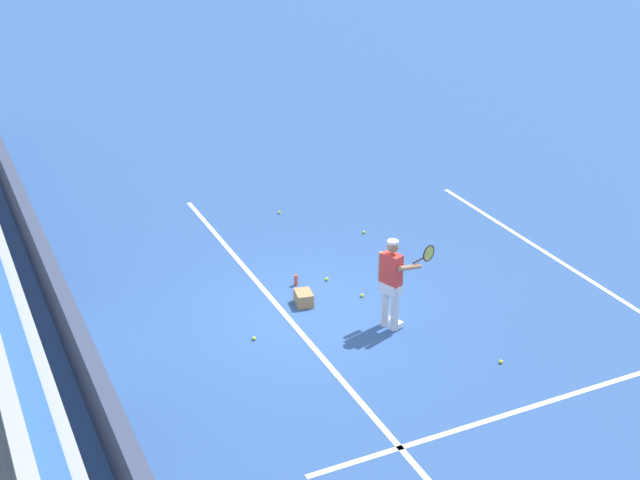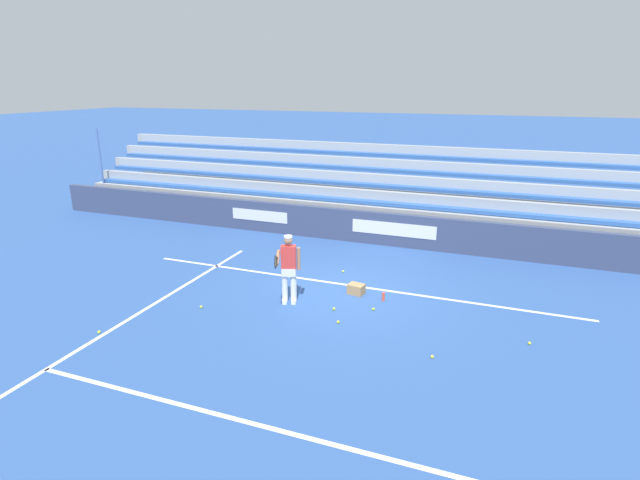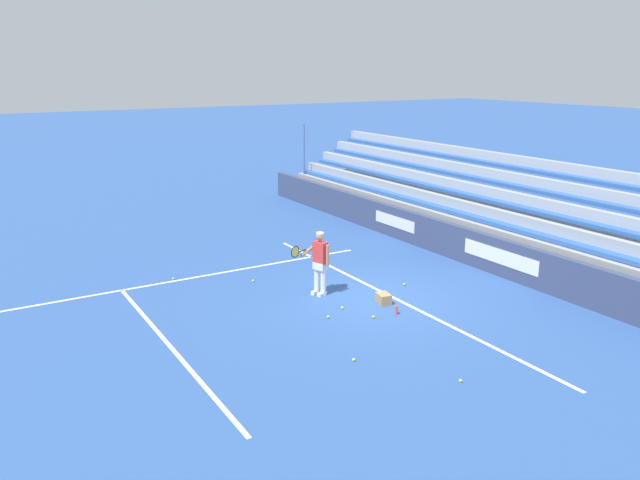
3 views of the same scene
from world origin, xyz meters
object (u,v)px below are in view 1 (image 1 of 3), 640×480
at_px(tennis_ball_by_box, 382,282).
at_px(tennis_ball_far_right, 362,295).
at_px(tennis_ball_midcourt, 364,232).
at_px(water_bottle, 296,280).
at_px(tennis_ball_far_left, 327,279).
at_px(tennis_ball_on_baseline, 501,362).
at_px(ball_box_cardboard, 304,298).
at_px(tennis_player, 392,283).
at_px(tennis_ball_near_player, 279,212).
at_px(tennis_ball_stray_back, 254,338).

relative_size(tennis_ball_by_box, tennis_ball_far_right, 1.00).
xyz_separation_m(tennis_ball_midcourt, water_bottle, (1.57, -2.33, 0.08)).
bearing_deg(tennis_ball_far_right, tennis_ball_far_left, -160.06).
bearing_deg(tennis_ball_on_baseline, ball_box_cardboard, -146.26).
bearing_deg(tennis_player, water_bottle, -157.32).
distance_m(tennis_ball_midcourt, tennis_ball_near_player, 2.21).
bearing_deg(tennis_ball_far_right, tennis_player, -2.12).
distance_m(tennis_ball_far_right, water_bottle, 1.36).
bearing_deg(tennis_player, tennis_ball_on_baseline, 30.64).
height_order(ball_box_cardboard, tennis_ball_near_player, ball_box_cardboard).
height_order(ball_box_cardboard, tennis_ball_far_left, ball_box_cardboard).
distance_m(tennis_player, tennis_ball_far_right, 1.48).
height_order(tennis_ball_near_player, water_bottle, water_bottle).
relative_size(tennis_ball_stray_back, water_bottle, 0.30).
xyz_separation_m(tennis_ball_by_box, tennis_ball_stray_back, (0.90, -3.06, 0.00)).
bearing_deg(tennis_ball_stray_back, tennis_player, 75.53).
distance_m(tennis_ball_far_right, tennis_ball_stray_back, 2.51).
bearing_deg(tennis_player, tennis_ball_by_box, 156.38).
distance_m(tennis_ball_stray_back, tennis_ball_far_left, 2.57).
xyz_separation_m(ball_box_cardboard, tennis_ball_far_right, (0.21, 1.13, -0.10)).
relative_size(ball_box_cardboard, tennis_ball_midcourt, 6.06).
bearing_deg(tennis_ball_near_player, tennis_ball_midcourt, 34.97).
height_order(tennis_player, tennis_ball_near_player, tennis_player).
xyz_separation_m(tennis_ball_near_player, tennis_ball_stray_back, (4.93, -2.55, 0.00)).
distance_m(tennis_ball_near_player, tennis_ball_on_baseline, 7.44).
distance_m(tennis_ball_by_box, tennis_ball_far_right, 0.70).
relative_size(tennis_player, tennis_ball_by_box, 25.98).
bearing_deg(tennis_ball_near_player, ball_box_cardboard, -16.64).
relative_size(tennis_ball_midcourt, water_bottle, 0.30).
distance_m(tennis_player, tennis_ball_on_baseline, 2.30).
distance_m(tennis_ball_midcourt, tennis_ball_on_baseline, 5.58).
relative_size(ball_box_cardboard, tennis_ball_near_player, 6.06).
xyz_separation_m(tennis_ball_far_left, water_bottle, (-0.08, -0.63, 0.08)).
height_order(ball_box_cardboard, tennis_ball_on_baseline, ball_box_cardboard).
bearing_deg(water_bottle, ball_box_cardboard, -12.98).
bearing_deg(tennis_ball_by_box, tennis_ball_midcourt, 161.22).
bearing_deg(water_bottle, tennis_ball_far_right, 44.38).
height_order(tennis_ball_on_baseline, tennis_ball_far_right, same).
distance_m(tennis_ball_on_baseline, tennis_ball_stray_back, 4.26).
relative_size(tennis_ball_far_left, water_bottle, 0.30).
xyz_separation_m(tennis_ball_on_baseline, water_bottle, (-4.00, -1.99, 0.08)).
relative_size(tennis_player, tennis_ball_far_left, 25.98).
relative_size(ball_box_cardboard, tennis_ball_far_left, 6.06).
bearing_deg(ball_box_cardboard, tennis_ball_far_left, 130.07).
distance_m(ball_box_cardboard, tennis_ball_on_baseline, 3.90).
xyz_separation_m(tennis_ball_far_right, water_bottle, (-0.97, -0.95, 0.08)).
bearing_deg(tennis_ball_midcourt, tennis_ball_stray_back, -50.69).
bearing_deg(tennis_ball_by_box, tennis_ball_stray_back, -73.63).
bearing_deg(tennis_ball_far_right, ball_box_cardboard, -100.75).
bearing_deg(tennis_ball_far_left, ball_box_cardboard, -49.93).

